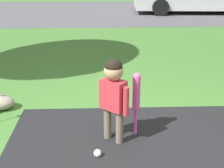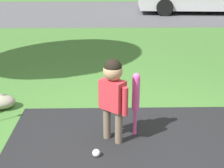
% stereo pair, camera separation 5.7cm
% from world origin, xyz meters
% --- Properties ---
extents(ground_plane, '(60.00, 60.00, 0.00)m').
position_xyz_m(ground_plane, '(0.00, 0.00, 0.00)').
color(ground_plane, '#3D6B2D').
extents(street_strip, '(40.00, 6.00, 0.01)m').
position_xyz_m(street_strip, '(0.00, 9.10, 0.00)').
color(street_strip, '#4C4C51').
rests_on(street_strip, ground).
extents(child, '(0.29, 0.26, 0.89)m').
position_xyz_m(child, '(-0.07, 0.24, 0.57)').
color(child, '#6B5B4C').
rests_on(child, ground).
extents(baseball_bat, '(0.08, 0.08, 0.70)m').
position_xyz_m(baseball_bat, '(0.17, 0.35, 0.45)').
color(baseball_bat, '#E54CA5').
rests_on(baseball_bat, ground).
extents(sports_ball, '(0.08, 0.08, 0.08)m').
position_xyz_m(sports_ball, '(-0.23, -0.05, 0.04)').
color(sports_ball, white).
rests_on(sports_ball, ground).
extents(edging_rock, '(0.39, 0.27, 0.18)m').
position_xyz_m(edging_rock, '(-1.48, 1.03, 0.09)').
color(edging_rock, gray).
rests_on(edging_rock, ground).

